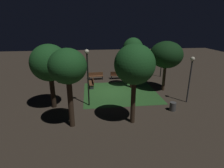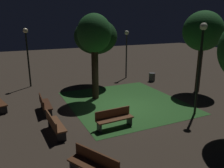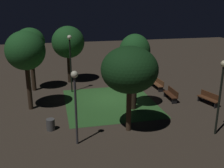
% 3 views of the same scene
% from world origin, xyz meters
% --- Properties ---
extents(ground_plane, '(60.00, 60.00, 0.00)m').
position_xyz_m(ground_plane, '(0.00, 0.00, 0.00)').
color(ground_plane, '#3D3328').
extents(grass_lawn, '(7.28, 6.62, 0.01)m').
position_xyz_m(grass_lawn, '(-0.89, 0.27, 0.01)').
color(grass_lawn, '#2D6028').
rests_on(grass_lawn, ground).
extents(bench_near_trees, '(1.81, 0.52, 0.88)m').
position_xyz_m(bench_near_trees, '(-1.37, -4.46, 0.48)').
color(bench_near_trees, '#422314').
rests_on(bench_near_trees, ground).
extents(bench_lawn_edge, '(1.82, 0.57, 0.88)m').
position_xyz_m(bench_lawn_edge, '(1.37, -4.46, 0.48)').
color(bench_lawn_edge, brown).
rests_on(bench_lawn_edge, ground).
extents(bench_corner, '(1.82, 1.27, 0.88)m').
position_xyz_m(bench_corner, '(4.86, -3.93, 0.48)').
color(bench_corner, '#512D19').
rests_on(bench_corner, ground).
extents(bench_front_left, '(0.56, 1.82, 0.88)m').
position_xyz_m(bench_front_left, '(1.90, -1.81, 0.48)').
color(bench_front_left, brown).
rests_on(bench_front_left, ground).
extents(bench_front_right, '(1.86, 0.94, 0.88)m').
position_xyz_m(bench_front_right, '(-2.81, -6.80, 0.48)').
color(bench_front_right, '#512D19').
rests_on(bench_front_right, ground).
extents(tree_near_wall, '(2.93, 2.93, 5.21)m').
position_xyz_m(tree_near_wall, '(5.16, 2.80, 3.73)').
color(tree_near_wall, '#2D2116').
rests_on(tree_near_wall, ground).
extents(tree_back_left, '(2.37, 2.37, 5.30)m').
position_xyz_m(tree_back_left, '(3.42, 5.97, 4.10)').
color(tree_back_left, '#38281C').
rests_on(tree_back_left, ground).
extents(tree_left_canopy, '(2.08, 2.08, 5.29)m').
position_xyz_m(tree_left_canopy, '(-2.38, -1.10, 3.99)').
color(tree_left_canopy, '#2D2116').
rests_on(tree_left_canopy, ground).
extents(tree_tall_center, '(3.22, 3.22, 5.04)m').
position_xyz_m(tree_tall_center, '(-5.43, 0.16, 3.70)').
color(tree_tall_center, '#423021').
rests_on(tree_tall_center, ground).
extents(tree_right_canopy, '(2.64, 2.64, 5.51)m').
position_xyz_m(tree_right_canopy, '(-0.78, 6.02, 4.14)').
color(tree_right_canopy, '#38281C').
rests_on(tree_right_canopy, ground).
extents(lamp_post_plaza_west, '(0.36, 0.36, 4.35)m').
position_xyz_m(lamp_post_plaza_west, '(-7.02, -4.61, 2.97)').
color(lamp_post_plaza_west, black).
rests_on(lamp_post_plaza_west, ground).
extents(lamp_post_plaza_east, '(0.36, 0.36, 4.77)m').
position_xyz_m(lamp_post_plaza_east, '(2.25, 2.87, 3.22)').
color(lamp_post_plaza_east, black).
rests_on(lamp_post_plaza_east, ground).
extents(lamp_post_path_center, '(0.36, 0.36, 4.07)m').
position_xyz_m(lamp_post_path_center, '(-6.36, 3.29, 2.81)').
color(lamp_post_path_center, '#333338').
rests_on(lamp_post_path_center, ground).
extents(trash_bin, '(0.50, 0.50, 0.70)m').
position_xyz_m(trash_bin, '(-4.40, 4.67, 0.35)').
color(trash_bin, '#4C4C4C').
rests_on(trash_bin, ground).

